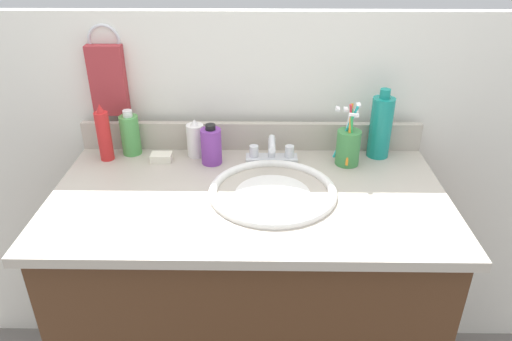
% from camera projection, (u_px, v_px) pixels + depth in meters
% --- Properties ---
extents(vanity_cabinet, '(1.05, 0.54, 0.85)m').
position_uv_depth(vanity_cabinet, '(250.00, 313.00, 1.53)').
color(vanity_cabinet, '#4C2D19').
rests_on(vanity_cabinet, ground_plane).
extents(countertop, '(1.09, 0.59, 0.03)m').
position_uv_depth(countertop, '(249.00, 197.00, 1.32)').
color(countertop, '#B2A899').
rests_on(countertop, vanity_cabinet).
extents(backsplash, '(1.09, 0.02, 0.09)m').
position_uv_depth(backsplash, '(251.00, 136.00, 1.54)').
color(backsplash, '#B2A899').
rests_on(backsplash, countertop).
extents(back_wall, '(2.19, 0.04, 1.30)m').
position_uv_depth(back_wall, '(252.00, 197.00, 1.73)').
color(back_wall, white).
rests_on(back_wall, ground_plane).
extents(towel_ring, '(0.10, 0.01, 0.10)m').
position_uv_depth(towel_ring, '(104.00, 40.00, 1.44)').
color(towel_ring, silver).
extents(hand_towel, '(0.11, 0.04, 0.22)m').
position_uv_depth(hand_towel, '(108.00, 81.00, 1.48)').
color(hand_towel, '#A53338').
extents(sink_basin, '(0.35, 0.35, 0.11)m').
position_uv_depth(sink_basin, '(272.00, 202.00, 1.33)').
color(sink_basin, white).
rests_on(sink_basin, countertop).
extents(faucet, '(0.16, 0.10, 0.08)m').
position_uv_depth(faucet, '(272.00, 153.00, 1.47)').
color(faucet, silver).
rests_on(faucet, countertop).
extents(bottle_mouthwash_teal, '(0.07, 0.07, 0.22)m').
position_uv_depth(bottle_mouthwash_teal, '(381.00, 127.00, 1.47)').
color(bottle_mouthwash_teal, teal).
rests_on(bottle_mouthwash_teal, countertop).
extents(bottle_toner_green, '(0.06, 0.06, 0.15)m').
position_uv_depth(bottle_toner_green, '(130.00, 134.00, 1.50)').
color(bottle_toner_green, '#4C9E4C').
rests_on(bottle_toner_green, countertop).
extents(bottle_lotion_white, '(0.05, 0.05, 0.12)m').
position_uv_depth(bottle_lotion_white, '(196.00, 139.00, 1.49)').
color(bottle_lotion_white, white).
rests_on(bottle_lotion_white, countertop).
extents(bottle_cream_purple, '(0.06, 0.06, 0.13)m').
position_uv_depth(bottle_cream_purple, '(211.00, 146.00, 1.45)').
color(bottle_cream_purple, '#7A3899').
rests_on(bottle_cream_purple, countertop).
extents(bottle_spray_red, '(0.04, 0.04, 0.18)m').
position_uv_depth(bottle_spray_red, '(104.00, 135.00, 1.46)').
color(bottle_spray_red, red).
rests_on(bottle_spray_red, countertop).
extents(cup_green, '(0.08, 0.09, 0.19)m').
position_uv_depth(cup_green, '(348.00, 146.00, 1.44)').
color(cup_green, '#3F8C47').
rests_on(cup_green, countertop).
extents(soap_bar, '(0.06, 0.04, 0.02)m').
position_uv_depth(soap_bar, '(161.00, 157.00, 1.48)').
color(soap_bar, white).
rests_on(soap_bar, countertop).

